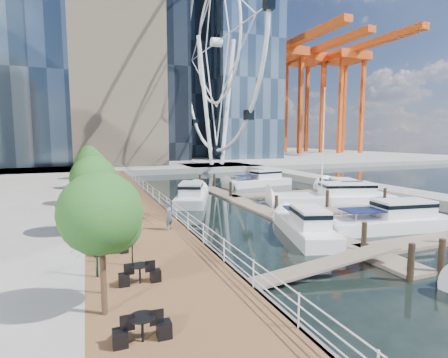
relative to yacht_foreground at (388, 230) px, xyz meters
The scene contains 18 objects.
ground 8.47m from the yacht_foreground, behind, with size 520.00×520.00×0.00m, color black.
boardwalk 22.16m from the yacht_foreground, 141.66° to the left, with size 6.00×60.00×1.00m, color brown.
seawall 19.89m from the yacht_foreground, 136.29° to the left, with size 0.25×60.00×1.00m, color #595954.
land_far 101.09m from the yacht_foreground, 94.75° to the left, with size 200.00×114.00×1.00m, color gray.
breakwater 22.06m from the yacht_foreground, 58.19° to the left, with size 4.00×60.00×1.00m, color gray.
pier 51.06m from the yacht_foreground, 83.67° to the left, with size 14.00×12.00×1.00m, color gray.
railing 20.02m from the yacht_foreground, 136.48° to the left, with size 0.10×60.00×1.05m, color white, non-canonical shape.
floating_docks 8.75m from the yacht_foreground, 92.69° to the left, with size 16.00×34.00×2.60m.
ferris_wheel 57.26m from the yacht_foreground, 83.67° to the left, with size 5.80×45.60×47.80m.
port_cranes 113.26m from the yacht_foreground, 57.87° to the left, with size 40.00×52.00×38.00m.
street_trees 23.91m from the yacht_foreground, 147.20° to the left, with size 2.60×42.60×4.60m.
cafe_tables 19.10m from the yacht_foreground, behind, with size 2.50×13.70×0.74m.
yacht_foreground is the anchor object (origin of this frame).
pedestrian_near 15.79m from the yacht_foreground, behind, with size 0.65×0.42×1.77m, color #464D5D.
pedestrian_mid 23.38m from the yacht_foreground, 136.66° to the left, with size 0.80×0.62×1.64m, color #82675A.
pedestrian_far 31.62m from the yacht_foreground, 126.03° to the left, with size 1.10×0.46×1.87m, color #30353D.
moored_yachts 10.00m from the yacht_foreground, 81.83° to the left, with size 23.03×37.76×11.50m.
cafe_seating 19.85m from the yacht_foreground, 168.09° to the right, with size 4.79×5.35×2.67m.
Camera 1 is at (-11.74, -17.27, 6.61)m, focal length 28.00 mm.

